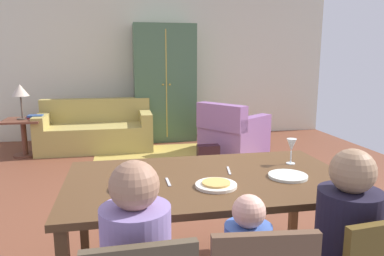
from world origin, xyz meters
name	(u,v)px	position (x,y,z in m)	size (l,w,h in m)	color
ground_plane	(190,192)	(0.00, 0.49, -0.01)	(6.66, 6.17, 0.02)	brown
back_wall	(159,66)	(0.00, 3.62, 1.35)	(6.66, 0.10, 2.70)	beige
dining_table	(209,187)	(-0.20, -1.27, 0.69)	(1.81, 1.05, 0.76)	#51341C
plate_near_man	(131,187)	(-0.70, -1.39, 0.77)	(0.25, 0.25, 0.02)	white
pizza_near_man	(131,185)	(-0.70, -1.39, 0.78)	(0.17, 0.17, 0.01)	#DA9A4F
plate_near_child	(216,185)	(-0.20, -1.45, 0.77)	(0.25, 0.25, 0.02)	#EDE5D0
pizza_near_child	(216,183)	(-0.20, -1.45, 0.78)	(0.17, 0.17, 0.01)	gold
plate_near_woman	(288,176)	(0.30, -1.37, 0.77)	(0.25, 0.25, 0.02)	silver
wine_glass	(291,146)	(0.45, -1.09, 0.89)	(0.07, 0.07, 0.19)	silver
fork	(168,182)	(-0.47, -1.32, 0.76)	(0.02, 0.15, 0.01)	silver
knife	(229,171)	(-0.04, -1.17, 0.76)	(0.01, 0.17, 0.01)	silver
area_rug	(180,158)	(0.12, 1.88, 0.00)	(2.60, 1.80, 0.01)	#B29842
couch	(96,131)	(-1.18, 2.74, 0.30)	(1.83, 0.86, 0.82)	tan
armchair	(232,133)	(0.99, 2.05, 0.32)	(1.20, 1.19, 0.82)	#885990
armoire	(165,83)	(0.05, 3.23, 1.05)	(1.10, 0.59, 2.10)	#415F43
side_table	(24,132)	(-2.25, 2.48, 0.38)	(0.56, 0.56, 0.58)	brown
table_lamp	(20,92)	(-2.25, 2.48, 1.01)	(0.26, 0.26, 0.54)	#4E3F35
book_lower	(34,118)	(-2.09, 2.53, 0.59)	(0.22, 0.16, 0.03)	maroon
book_upper	(35,116)	(-2.07, 2.52, 0.62)	(0.22, 0.16, 0.03)	#2F4C84
handbag	(208,154)	(0.48, 1.58, 0.13)	(0.32, 0.16, 0.26)	black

